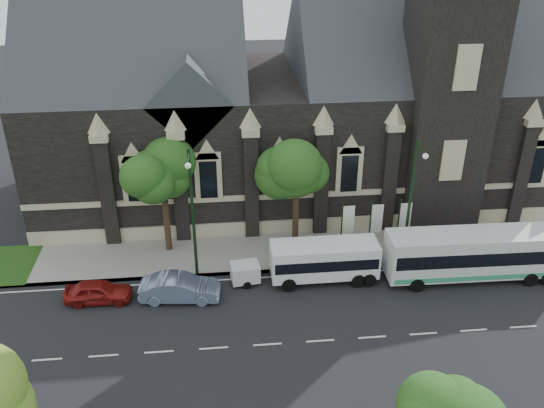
{
  "coord_description": "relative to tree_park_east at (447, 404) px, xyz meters",
  "views": [
    {
      "loc": [
        -2.27,
        -24.92,
        22.03
      ],
      "look_at": [
        0.87,
        6.0,
        5.72
      ],
      "focal_mm": 38.22,
      "sensor_mm": 36.0,
      "label": 1
    }
  ],
  "objects": [
    {
      "name": "banner_flag_right",
      "position": [
        4.11,
        18.32,
        -2.24
      ],
      "size": [
        0.9,
        0.1,
        4.0
      ],
      "color": "black",
      "rests_on": "ground"
    },
    {
      "name": "street_lamp_mid",
      "position": [
        -10.18,
        16.42,
        0.49
      ],
      "size": [
        0.36,
        1.88,
        9.0
      ],
      "color": "black",
      "rests_on": "ground"
    },
    {
      "name": "car_far_red",
      "position": [
        -16.18,
        14.37,
        -3.92
      ],
      "size": [
        4.14,
        1.79,
        1.39
      ],
      "primitive_type": "imported",
      "rotation": [
        0.0,
        0.0,
        1.53
      ],
      "color": "maroon",
      "rests_on": "ground"
    },
    {
      "name": "tree_walk_left",
      "position": [
        -11.97,
        20.03,
        1.12
      ],
      "size": [
        3.91,
        3.91,
        7.64
      ],
      "color": "black",
      "rests_on": "ground"
    },
    {
      "name": "shuttle_bus",
      "position": [
        -1.9,
        15.28,
        -3.07
      ],
      "size": [
        6.92,
        2.46,
        2.67
      ],
      "rotation": [
        0.0,
        0.0,
        0.0
      ],
      "color": "white",
      "rests_on": "ground"
    },
    {
      "name": "sidewalk",
      "position": [
        -6.18,
        18.82,
        -4.54
      ],
      "size": [
        80.0,
        5.0,
        0.15
      ],
      "primitive_type": "cube",
      "color": "gray",
      "rests_on": "ground"
    },
    {
      "name": "museum",
      "position": [
        -1.06,
        28.1,
        3.55
      ],
      "size": [
        40.0,
        17.7,
        29.9
      ],
      "color": "black",
      "rests_on": "ground"
    },
    {
      "name": "tour_coach",
      "position": [
        7.8,
        14.49,
        -2.79
      ],
      "size": [
        11.54,
        2.85,
        3.35
      ],
      "rotation": [
        0.0,
        0.0,
        -0.02
      ],
      "color": "silver",
      "rests_on": "ground"
    },
    {
      "name": "box_trailer",
      "position": [
        -7.04,
        15.39,
        -3.83
      ],
      "size": [
        2.67,
        1.58,
        1.39
      ],
      "rotation": [
        0.0,
        0.0,
        0.12
      ],
      "color": "silver",
      "rests_on": "ground"
    },
    {
      "name": "sedan",
      "position": [
        -11.17,
        14.06,
        -3.81
      ],
      "size": [
        5.05,
        2.14,
        1.62
      ],
      "primitive_type": "imported",
      "rotation": [
        0.0,
        0.0,
        1.48
      ],
      "color": "#7789AC",
      "rests_on": "ground"
    },
    {
      "name": "tree_park_east",
      "position": [
        0.0,
        0.0,
        0.0
      ],
      "size": [
        3.4,
        3.4,
        6.28
      ],
      "color": "black",
      "rests_on": "ground"
    },
    {
      "name": "tree_walk_right",
      "position": [
        -2.96,
        20.04,
        1.2
      ],
      "size": [
        4.08,
        4.08,
        7.8
      ],
      "color": "black",
      "rests_on": "ground"
    },
    {
      "name": "ground",
      "position": [
        -6.18,
        9.32,
        -4.62
      ],
      "size": [
        160.0,
        160.0,
        0.0
      ],
      "primitive_type": "plane",
      "color": "black",
      "rests_on": "ground"
    },
    {
      "name": "banner_flag_left",
      "position": [
        0.11,
        18.32,
        -2.24
      ],
      "size": [
        0.9,
        0.1,
        4.0
      ],
      "color": "black",
      "rests_on": "ground"
    },
    {
      "name": "banner_flag_center",
      "position": [
        2.11,
        18.32,
        -2.24
      ],
      "size": [
        0.9,
        0.1,
        4.0
      ],
      "color": "black",
      "rests_on": "ground"
    },
    {
      "name": "street_lamp_near",
      "position": [
        3.82,
        16.42,
        0.49
      ],
      "size": [
        0.36,
        1.88,
        9.0
      ],
      "color": "black",
      "rests_on": "ground"
    }
  ]
}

